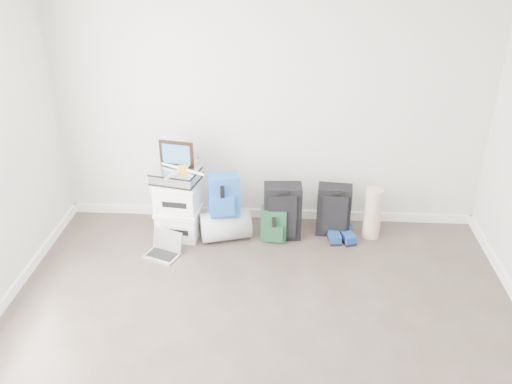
# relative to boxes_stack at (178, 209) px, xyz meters

# --- Properties ---
(room_envelope) EXTENTS (4.52, 5.02, 2.71)m
(room_envelope) POSITION_rel_boxes_stack_xyz_m (0.93, -2.03, 1.40)
(room_envelope) COLOR silver
(room_envelope) RESTS_ON ground
(boxes_stack) EXTENTS (0.49, 0.41, 0.64)m
(boxes_stack) POSITION_rel_boxes_stack_xyz_m (0.00, 0.00, 0.00)
(boxes_stack) COLOR white
(boxes_stack) RESTS_ON ground
(briefcase) EXTENTS (0.51, 0.42, 0.13)m
(briefcase) POSITION_rel_boxes_stack_xyz_m (0.00, 0.00, 0.38)
(briefcase) COLOR #B2B2B7
(briefcase) RESTS_ON boxes_stack
(painting) EXTENTS (0.36, 0.09, 0.27)m
(painting) POSITION_rel_boxes_stack_xyz_m (0.00, 0.10, 0.58)
(painting) COLOR black
(painting) RESTS_ON briefcase
(drone) EXTENTS (0.48, 0.48, 0.05)m
(drone) POSITION_rel_boxes_stack_xyz_m (0.08, -0.02, 0.47)
(drone) COLOR gold
(drone) RESTS_ON briefcase
(duffel_bag) EXTENTS (0.58, 0.45, 0.32)m
(duffel_bag) POSITION_rel_boxes_stack_xyz_m (0.49, -0.04, -0.16)
(duffel_bag) COLOR gray
(duffel_bag) RESTS_ON ground
(blue_backpack) EXTENTS (0.35, 0.29, 0.43)m
(blue_backpack) POSITION_rel_boxes_stack_xyz_m (0.49, -0.07, 0.20)
(blue_backpack) COLOR #194CA3
(blue_backpack) RESTS_ON duffel_bag
(large_suitcase) EXTENTS (0.40, 0.27, 0.60)m
(large_suitcase) POSITION_rel_boxes_stack_xyz_m (1.09, 0.05, -0.02)
(large_suitcase) COLOR black
(large_suitcase) RESTS_ON ground
(green_backpack) EXTENTS (0.27, 0.21, 0.37)m
(green_backpack) POSITION_rel_boxes_stack_xyz_m (1.01, -0.03, -0.14)
(green_backpack) COLOR #133621
(green_backpack) RESTS_ON ground
(carry_on) EXTENTS (0.37, 0.26, 0.56)m
(carry_on) POSITION_rel_boxes_stack_xyz_m (1.63, 0.15, -0.04)
(carry_on) COLOR black
(carry_on) RESTS_ON ground
(shoes) EXTENTS (0.31, 0.32, 0.10)m
(shoes) POSITION_rel_boxes_stack_xyz_m (1.70, 0.02, -0.27)
(shoes) COLOR black
(shoes) RESTS_ON ground
(rolled_rug) EXTENTS (0.18, 0.18, 0.55)m
(rolled_rug) POSITION_rel_boxes_stack_xyz_m (2.04, 0.11, -0.05)
(rolled_rug) COLOR tan
(rolled_rug) RESTS_ON ground
(laptop) EXTENTS (0.40, 0.34, 0.24)m
(laptop) POSITION_rel_boxes_stack_xyz_m (-0.09, -0.37, -0.26)
(laptop) COLOR #B5B5BA
(laptop) RESTS_ON ground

